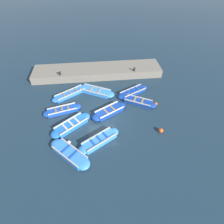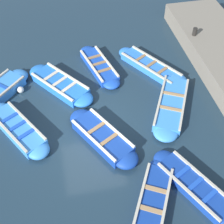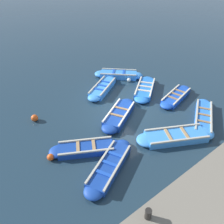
{
  "view_description": "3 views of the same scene",
  "coord_description": "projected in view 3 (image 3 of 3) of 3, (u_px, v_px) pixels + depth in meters",
  "views": [
    {
      "loc": [
        -10.1,
        0.17,
        10.24
      ],
      "look_at": [
        -0.02,
        -0.88,
        0.43
      ],
      "focal_mm": 28.0,
      "sensor_mm": 36.0,
      "label": 1
    },
    {
      "loc": [
        -0.73,
        -7.35,
        8.88
      ],
      "look_at": [
        0.87,
        0.18,
        0.46
      ],
      "focal_mm": 50.0,
      "sensor_mm": 36.0,
      "label": 2
    },
    {
      "loc": [
        7.51,
        -6.64,
        6.97
      ],
      "look_at": [
        -0.02,
        -0.88,
        0.24
      ],
      "focal_mm": 35.0,
      "sensor_mm": 36.0,
      "label": 3
    }
  ],
  "objects": [
    {
      "name": "boat_outer_left",
      "position": [
        203.0,
        117.0,
        11.41
      ],
      "size": [
        2.56,
        3.46,
        0.36
      ],
      "color": "blue",
      "rests_on": "ground"
    },
    {
      "name": "boat_drifting",
      "position": [
        103.0,
        88.0,
        13.89
      ],
      "size": [
        2.39,
        3.22,
        0.42
      ],
      "color": "#3884E0",
      "rests_on": "ground"
    },
    {
      "name": "boat_end_of_row",
      "position": [
        109.0,
        166.0,
        8.73
      ],
      "size": [
        2.2,
        3.29,
        0.36
      ],
      "color": "navy",
      "rests_on": "ground"
    },
    {
      "name": "buoy_orange_near",
      "position": [
        129.0,
        80.0,
        14.91
      ],
      "size": [
        0.27,
        0.27,
        0.27
      ],
      "primitive_type": "sphere",
      "color": "silver",
      "rests_on": "ground"
    },
    {
      "name": "boat_broadside",
      "position": [
        119.0,
        75.0,
        15.45
      ],
      "size": [
        2.97,
        3.07,
        0.44
      ],
      "color": "#3884E0",
      "rests_on": "ground"
    },
    {
      "name": "boat_near_quay",
      "position": [
        119.0,
        115.0,
        11.52
      ],
      "size": [
        2.35,
        3.25,
        0.43
      ],
      "color": "navy",
      "rests_on": "ground"
    },
    {
      "name": "boat_far_corner",
      "position": [
        86.0,
        148.0,
        9.54
      ],
      "size": [
        2.2,
        3.17,
        0.36
      ],
      "color": "navy",
      "rests_on": "ground"
    },
    {
      "name": "boat_tucked",
      "position": [
        176.0,
        97.0,
        13.1
      ],
      "size": [
        1.5,
        3.25,
        0.36
      ],
      "color": "#1947B7",
      "rests_on": "ground"
    },
    {
      "name": "ground_plane",
      "position": [
        125.0,
        110.0,
        12.19
      ],
      "size": [
        120.0,
        120.0,
        0.0
      ],
      "primitive_type": "plane",
      "color": "#1C303F"
    },
    {
      "name": "buoy_white_drifting",
      "position": [
        51.0,
        157.0,
        9.13
      ],
      "size": [
        0.29,
        0.29,
        0.29
      ],
      "primitive_type": "sphere",
      "color": "#E05119",
      "rests_on": "ground"
    },
    {
      "name": "boat_bow_out",
      "position": [
        176.0,
        136.0,
        10.16
      ],
      "size": [
        2.55,
        3.77,
        0.39
      ],
      "color": "#3884E0",
      "rests_on": "ground"
    },
    {
      "name": "buoy_yellow_far",
      "position": [
        35.0,
        118.0,
        11.31
      ],
      "size": [
        0.35,
        0.35,
        0.35
      ],
      "primitive_type": "sphere",
      "color": "#E05119",
      "rests_on": "ground"
    },
    {
      "name": "boat_inner_gap",
      "position": [
        145.0,
        89.0,
        13.82
      ],
      "size": [
        2.78,
        3.27,
        0.4
      ],
      "color": "blue",
      "rests_on": "ground"
    },
    {
      "name": "bollard_north",
      "position": [
        148.0,
        214.0,
        6.25
      ],
      "size": [
        0.2,
        0.2,
        0.35
      ],
      "primitive_type": "cylinder",
      "color": "black",
      "rests_on": "quay_wall"
    }
  ]
}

